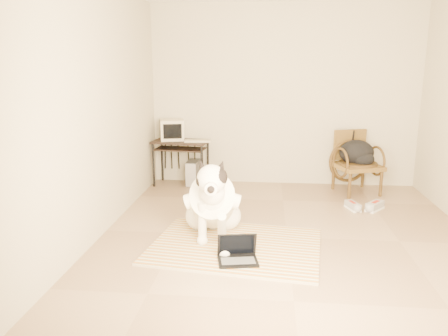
# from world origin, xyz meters

# --- Properties ---
(floor) EXTENTS (4.50, 4.50, 0.00)m
(floor) POSITION_xyz_m (0.00, 0.00, 0.00)
(floor) COLOR #8C7156
(floor) RESTS_ON ground
(wall_back) EXTENTS (4.50, 0.00, 4.50)m
(wall_back) POSITION_xyz_m (0.00, 2.25, 1.35)
(wall_back) COLOR #BCB39A
(wall_back) RESTS_ON floor
(wall_front) EXTENTS (4.50, 0.00, 4.50)m
(wall_front) POSITION_xyz_m (0.00, -2.25, 1.35)
(wall_front) COLOR #BCB39A
(wall_front) RESTS_ON floor
(wall_left) EXTENTS (0.00, 4.50, 4.50)m
(wall_left) POSITION_xyz_m (-2.00, 0.00, 1.35)
(wall_left) COLOR #BCB39A
(wall_left) RESTS_ON floor
(rug) EXTENTS (1.83, 1.49, 0.02)m
(rug) POSITION_xyz_m (-0.53, -0.31, 0.01)
(rug) COLOR #BB631B
(rug) RESTS_ON floor
(dog) EXTENTS (0.62, 1.27, 0.93)m
(dog) POSITION_xyz_m (-0.80, -0.04, 0.37)
(dog) COLOR white
(dog) RESTS_ON rug
(laptop) EXTENTS (0.41, 0.33, 0.26)m
(laptop) POSITION_xyz_m (-0.49, -0.67, 0.08)
(laptop) COLOR black
(laptop) RESTS_ON rug
(computer_desk) EXTENTS (0.87, 0.54, 0.69)m
(computer_desk) POSITION_xyz_m (-1.54, 1.98, 0.59)
(computer_desk) COLOR black
(computer_desk) RESTS_ON floor
(crt_monitor) EXTENTS (0.42, 0.41, 0.31)m
(crt_monitor) POSITION_xyz_m (-1.68, 2.05, 0.84)
(crt_monitor) COLOR beige
(crt_monitor) RESTS_ON computer_desk
(desk_keyboard) EXTENTS (0.40, 0.17, 0.03)m
(desk_keyboard) POSITION_xyz_m (-1.26, 1.91, 0.70)
(desk_keyboard) COLOR beige
(desk_keyboard) RESTS_ON computer_desk
(pc_tower) EXTENTS (0.18, 0.40, 0.37)m
(pc_tower) POSITION_xyz_m (-1.36, 2.03, 0.19)
(pc_tower) COLOR #4A4A4D
(pc_tower) RESTS_ON floor
(rattan_chair) EXTENTS (0.73, 0.72, 0.88)m
(rattan_chair) POSITION_xyz_m (1.05, 1.85, 0.45)
(rattan_chair) COLOR brown
(rattan_chair) RESTS_ON floor
(backpack) EXTENTS (0.49, 0.43, 0.36)m
(backpack) POSITION_xyz_m (1.06, 1.82, 0.57)
(backpack) COLOR black
(backpack) RESTS_ON rattan_chair
(sneaker_left) EXTENTS (0.18, 0.29, 0.09)m
(sneaker_left) POSITION_xyz_m (0.88, 1.02, 0.04)
(sneaker_left) COLOR white
(sneaker_left) RESTS_ON floor
(sneaker_right) EXTENTS (0.29, 0.31, 0.11)m
(sneaker_right) POSITION_xyz_m (1.15, 1.02, 0.05)
(sneaker_right) COLOR white
(sneaker_right) RESTS_ON floor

